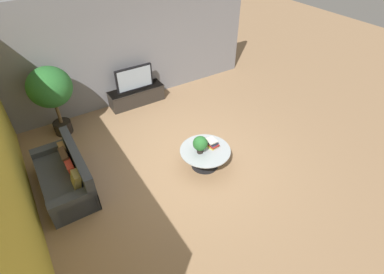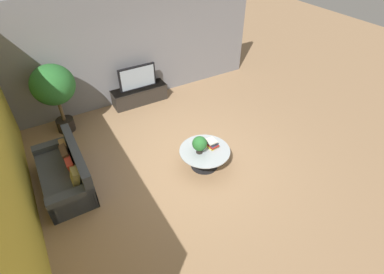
{
  "view_description": "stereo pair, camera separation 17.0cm",
  "coord_description": "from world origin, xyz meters",
  "px_view_note": "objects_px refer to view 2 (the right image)",
  "views": [
    {
      "loc": [
        -2.61,
        -4.08,
        4.6
      ],
      "look_at": [
        0.08,
        0.2,
        0.55
      ],
      "focal_mm": 28.0,
      "sensor_mm": 36.0,
      "label": 1
    },
    {
      "loc": [
        -2.47,
        -4.17,
        4.6
      ],
      "look_at": [
        0.08,
        0.2,
        0.55
      ],
      "focal_mm": 28.0,
      "sensor_mm": 36.0,
      "label": 2
    }
  ],
  "objects_px": {
    "coffee_table": "(205,155)",
    "couch_by_wall": "(66,174)",
    "potted_palm_tall": "(54,87)",
    "television": "(137,78)",
    "media_console": "(140,95)",
    "potted_plant_tabletop": "(200,144)"
  },
  "relations": [
    {
      "from": "coffee_table",
      "to": "couch_by_wall",
      "type": "bearing_deg",
      "value": 160.66
    },
    {
      "from": "media_console",
      "to": "potted_plant_tabletop",
      "type": "xyz_separation_m",
      "value": [
        0.07,
        -3.14,
        0.43
      ]
    },
    {
      "from": "television",
      "to": "coffee_table",
      "type": "distance_m",
      "value": 3.18
    },
    {
      "from": "potted_plant_tabletop",
      "to": "couch_by_wall",
      "type": "bearing_deg",
      "value": 159.74
    },
    {
      "from": "couch_by_wall",
      "to": "potted_palm_tall",
      "type": "xyz_separation_m",
      "value": [
        0.37,
        1.91,
        0.92
      ]
    },
    {
      "from": "coffee_table",
      "to": "couch_by_wall",
      "type": "xyz_separation_m",
      "value": [
        -2.68,
        0.94,
        -0.02
      ]
    },
    {
      "from": "coffee_table",
      "to": "potted_plant_tabletop",
      "type": "relative_size",
      "value": 2.72
    },
    {
      "from": "television",
      "to": "potted_palm_tall",
      "type": "height_order",
      "value": "potted_palm_tall"
    },
    {
      "from": "media_console",
      "to": "coffee_table",
      "type": "xyz_separation_m",
      "value": [
        0.2,
        -3.14,
        0.07
      ]
    },
    {
      "from": "potted_palm_tall",
      "to": "potted_plant_tabletop",
      "type": "distance_m",
      "value": 3.63
    },
    {
      "from": "potted_palm_tall",
      "to": "potted_plant_tabletop",
      "type": "relative_size",
      "value": 4.41
    },
    {
      "from": "television",
      "to": "couch_by_wall",
      "type": "distance_m",
      "value": 3.35
    },
    {
      "from": "media_console",
      "to": "potted_palm_tall",
      "type": "relative_size",
      "value": 0.89
    },
    {
      "from": "television",
      "to": "potted_plant_tabletop",
      "type": "height_order",
      "value": "television"
    },
    {
      "from": "television",
      "to": "potted_palm_tall",
      "type": "relative_size",
      "value": 0.59
    },
    {
      "from": "television",
      "to": "potted_palm_tall",
      "type": "bearing_deg",
      "value": -172.23
    },
    {
      "from": "television",
      "to": "media_console",
      "type": "bearing_deg",
      "value": 90.0
    },
    {
      "from": "potted_palm_tall",
      "to": "couch_by_wall",
      "type": "bearing_deg",
      "value": -100.89
    },
    {
      "from": "television",
      "to": "coffee_table",
      "type": "xyz_separation_m",
      "value": [
        0.2,
        -3.14,
        -0.47
      ]
    },
    {
      "from": "television",
      "to": "couch_by_wall",
      "type": "xyz_separation_m",
      "value": [
        -2.48,
        -2.2,
        -0.49
      ]
    },
    {
      "from": "television",
      "to": "potted_palm_tall",
      "type": "xyz_separation_m",
      "value": [
        -2.11,
        -0.29,
        0.43
      ]
    },
    {
      "from": "media_console",
      "to": "couch_by_wall",
      "type": "bearing_deg",
      "value": -138.43
    }
  ]
}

